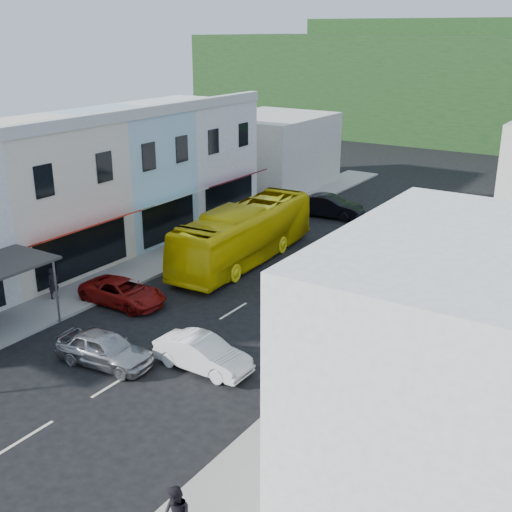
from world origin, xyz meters
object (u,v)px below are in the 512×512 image
Objects in this scene: car_white at (203,353)px; direction_sign at (303,336)px; car_red at (123,291)px; traffic_signal at (503,179)px; car_silver at (105,349)px; bus at (244,235)px; pedestrian_left at (53,282)px; street_tree at (313,343)px.

direction_sign is at bearing -67.09° from car_white.
car_red is 0.85× the size of traffic_signal.
car_silver is 1.00× the size of car_white.
bus reaches higher than pedestrian_left.
car_silver is 2.59× the size of pedestrian_left.
street_tree is at bearing -53.83° from direction_sign.
direction_sign is 0.51× the size of street_tree.
car_silver is at bearing 179.38° from street_tree.
street_tree is at bearing -90.92° from pedestrian_left.
car_white is 2.59× the size of pedestrian_left.
car_red is at bearing 159.34° from street_tree.
direction_sign is at bearing 122.53° from street_tree.
pedestrian_left is 0.47× the size of direction_sign.
street_tree is at bearing -96.89° from car_silver.
car_white is 1.20× the size of direction_sign.
direction_sign is at bearing 81.08° from traffic_signal.
car_white is (3.51, 1.84, 0.00)m from car_silver.
bus is 2.15× the size of traffic_signal.
car_red is 28.80m from traffic_signal.
car_white is at bearing 161.64° from street_tree.
bus is at bearing 26.90° from car_white.
car_red is (-7.15, 2.96, 0.00)m from car_white.
traffic_signal reaches higher than car_red.
car_silver is 1.20× the size of direction_sign.
bus is at bearing 2.95° from car_silver.
direction_sign is 27.76m from traffic_signal.
direction_sign reaches higher than bus.
pedestrian_left is at bearing 114.39° from car_red.
car_red is (-3.64, 4.80, 0.00)m from car_silver.
street_tree reaches higher than direction_sign.
pedestrian_left is 31.54m from traffic_signal.
bus is at bearing 53.27° from traffic_signal.
pedestrian_left is (-4.62, -9.96, -0.55)m from bus.
car_white is 7.74m from car_red.
bus is 10.99m from pedestrian_left.
car_red is 1.26× the size of direction_sign.
car_silver is 0.81× the size of traffic_signal.
traffic_signal is (0.80, 27.74, 0.87)m from direction_sign.
car_red is at bearing 67.95° from car_white.
bus reaches higher than car_red.
car_silver is at bearing -104.80° from pedestrian_left.
street_tree is at bearing -52.48° from bus.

